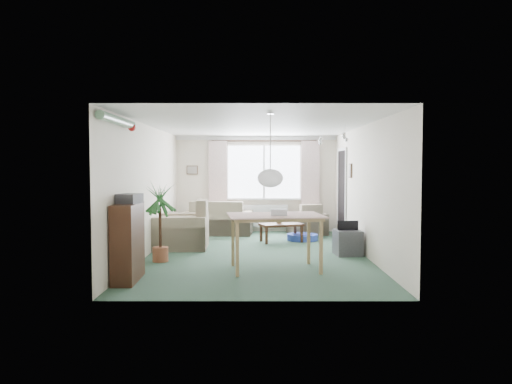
{
  "coord_description": "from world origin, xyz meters",
  "views": [
    {
      "loc": [
        0.0,
        -9.26,
        1.65
      ],
      "look_at": [
        0.0,
        0.3,
        1.15
      ],
      "focal_mm": 35.0,
      "sensor_mm": 36.0,
      "label": 1
    }
  ],
  "objects_px": {
    "bookshelf": "(128,242)",
    "tv_cube": "(348,243)",
    "armchair_corner": "(307,219)",
    "houseplant": "(160,223)",
    "coffee_table": "(281,233)",
    "dining_table": "(275,243)",
    "armchair_left": "(182,224)",
    "sofa": "(218,217)",
    "pet_bed": "(302,237)"
  },
  "relations": [
    {
      "from": "dining_table",
      "to": "sofa",
      "type": "bearing_deg",
      "value": 106.34
    },
    {
      "from": "sofa",
      "to": "armchair_corner",
      "type": "bearing_deg",
      "value": -177.24
    },
    {
      "from": "armchair_left",
      "to": "bookshelf",
      "type": "xyz_separation_m",
      "value": [
        -0.34,
        -2.88,
        0.07
      ]
    },
    {
      "from": "coffee_table",
      "to": "dining_table",
      "type": "bearing_deg",
      "value": -94.76
    },
    {
      "from": "bookshelf",
      "to": "dining_table",
      "type": "bearing_deg",
      "value": 17.3
    },
    {
      "from": "dining_table",
      "to": "pet_bed",
      "type": "relative_size",
      "value": 2.02
    },
    {
      "from": "armchair_corner",
      "to": "dining_table",
      "type": "bearing_deg",
      "value": 64.94
    },
    {
      "from": "coffee_table",
      "to": "sofa",
      "type": "bearing_deg",
      "value": 139.46
    },
    {
      "from": "tv_cube",
      "to": "houseplant",
      "type": "bearing_deg",
      "value": -173.91
    },
    {
      "from": "houseplant",
      "to": "pet_bed",
      "type": "relative_size",
      "value": 1.98
    },
    {
      "from": "armchair_left",
      "to": "coffee_table",
      "type": "relative_size",
      "value": 1.21
    },
    {
      "from": "armchair_corner",
      "to": "dining_table",
      "type": "xyz_separation_m",
      "value": [
        -0.93,
        -4.14,
        0.06
      ]
    },
    {
      "from": "armchair_corner",
      "to": "pet_bed",
      "type": "height_order",
      "value": "armchair_corner"
    },
    {
      "from": "armchair_corner",
      "to": "bookshelf",
      "type": "relative_size",
      "value": 0.74
    },
    {
      "from": "dining_table",
      "to": "tv_cube",
      "type": "relative_size",
      "value": 2.71
    },
    {
      "from": "armchair_corner",
      "to": "coffee_table",
      "type": "relative_size",
      "value": 0.93
    },
    {
      "from": "armchair_left",
      "to": "dining_table",
      "type": "xyz_separation_m",
      "value": [
        1.8,
        -2.14,
        -0.05
      ]
    },
    {
      "from": "dining_table",
      "to": "pet_bed",
      "type": "xyz_separation_m",
      "value": [
        0.73,
        3.16,
        -0.36
      ]
    },
    {
      "from": "armchair_corner",
      "to": "coffee_table",
      "type": "height_order",
      "value": "armchair_corner"
    },
    {
      "from": "sofa",
      "to": "pet_bed",
      "type": "xyz_separation_m",
      "value": [
        1.95,
        -1.01,
        -0.34
      ]
    },
    {
      "from": "armchair_corner",
      "to": "houseplant",
      "type": "bearing_deg",
      "value": 37.74
    },
    {
      "from": "armchair_corner",
      "to": "bookshelf",
      "type": "xyz_separation_m",
      "value": [
        -3.07,
        -4.88,
        0.19
      ]
    },
    {
      "from": "sofa",
      "to": "tv_cube",
      "type": "xyz_separation_m",
      "value": [
        2.62,
        -2.83,
        -0.17
      ]
    },
    {
      "from": "coffee_table",
      "to": "pet_bed",
      "type": "distance_m",
      "value": 0.56
    },
    {
      "from": "tv_cube",
      "to": "sofa",
      "type": "bearing_deg",
      "value": 127.9
    },
    {
      "from": "sofa",
      "to": "armchair_left",
      "type": "xyz_separation_m",
      "value": [
        -0.58,
        -2.03,
        0.08
      ]
    },
    {
      "from": "houseplant",
      "to": "pet_bed",
      "type": "height_order",
      "value": "houseplant"
    },
    {
      "from": "dining_table",
      "to": "pet_bed",
      "type": "distance_m",
      "value": 3.26
    },
    {
      "from": "houseplant",
      "to": "bookshelf",
      "type": "bearing_deg",
      "value": -97.58
    },
    {
      "from": "sofa",
      "to": "bookshelf",
      "type": "bearing_deg",
      "value": 82.77
    },
    {
      "from": "sofa",
      "to": "pet_bed",
      "type": "distance_m",
      "value": 2.22
    },
    {
      "from": "armchair_corner",
      "to": "dining_table",
      "type": "distance_m",
      "value": 4.25
    },
    {
      "from": "bookshelf",
      "to": "tv_cube",
      "type": "distance_m",
      "value": 4.12
    },
    {
      "from": "coffee_table",
      "to": "houseplant",
      "type": "distance_m",
      "value": 3.16
    },
    {
      "from": "sofa",
      "to": "tv_cube",
      "type": "height_order",
      "value": "sofa"
    },
    {
      "from": "houseplant",
      "to": "coffee_table",
      "type": "bearing_deg",
      "value": 45.39
    },
    {
      "from": "bookshelf",
      "to": "houseplant",
      "type": "distance_m",
      "value": 1.44
    },
    {
      "from": "armchair_left",
      "to": "bookshelf",
      "type": "distance_m",
      "value": 2.9
    },
    {
      "from": "coffee_table",
      "to": "tv_cube",
      "type": "bearing_deg",
      "value": -53.88
    },
    {
      "from": "sofa",
      "to": "pet_bed",
      "type": "height_order",
      "value": "sofa"
    },
    {
      "from": "sofa",
      "to": "coffee_table",
      "type": "xyz_separation_m",
      "value": [
        1.46,
        -1.25,
        -0.2
      ]
    },
    {
      "from": "armchair_corner",
      "to": "pet_bed",
      "type": "bearing_deg",
      "value": 65.8
    },
    {
      "from": "tv_cube",
      "to": "pet_bed",
      "type": "height_order",
      "value": "tv_cube"
    },
    {
      "from": "tv_cube",
      "to": "dining_table",
      "type": "bearing_deg",
      "value": -141.12
    },
    {
      "from": "coffee_table",
      "to": "dining_table",
      "type": "xyz_separation_m",
      "value": [
        -0.24,
        -2.92,
        0.23
      ]
    },
    {
      "from": "dining_table",
      "to": "pet_bed",
      "type": "bearing_deg",
      "value": 77.07
    },
    {
      "from": "armchair_corner",
      "to": "armchair_left",
      "type": "height_order",
      "value": "armchair_left"
    },
    {
      "from": "armchair_left",
      "to": "houseplant",
      "type": "distance_m",
      "value": 1.47
    },
    {
      "from": "coffee_table",
      "to": "houseplant",
      "type": "relative_size",
      "value": 0.66
    },
    {
      "from": "armchair_left",
      "to": "houseplant",
      "type": "relative_size",
      "value": 0.8
    }
  ]
}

